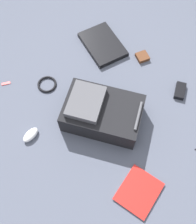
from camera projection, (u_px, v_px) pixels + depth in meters
name	position (u px, v px, depth m)	size (l,w,h in m)	color
ground_plane	(96.00, 113.00, 1.72)	(3.98, 3.98, 0.00)	#4C5160
backpack	(101.00, 112.00, 1.63)	(0.53, 0.51, 0.19)	black
laptop	(103.00, 44.00, 1.94)	(0.35, 0.26, 0.03)	black
book_blue	(139.00, 192.00, 1.50)	(0.27, 0.29, 0.01)	silver
computer_mouse	(31.00, 135.00, 1.64)	(0.06, 0.11, 0.04)	silver
cable_coil	(47.00, 84.00, 1.80)	(0.12, 0.12, 0.01)	black
power_brick	(180.00, 91.00, 1.77)	(0.06, 0.12, 0.03)	black
earbud_pouch	(142.00, 57.00, 1.90)	(0.08, 0.08, 0.03)	#59331E
usb_stick	(6.00, 83.00, 1.81)	(0.02, 0.06, 0.01)	#B21919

